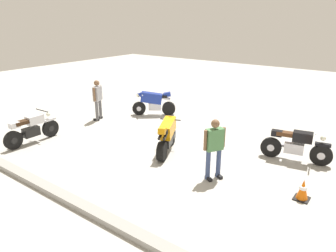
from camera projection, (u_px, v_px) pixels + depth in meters
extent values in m
plane|color=#ADAAA3|center=(167.00, 141.00, 11.34)|extent=(40.00, 40.00, 0.00)
cube|color=gray|center=(57.00, 193.00, 7.82)|extent=(14.00, 0.30, 0.15)
cylinder|color=black|center=(51.00, 128.00, 11.63)|extent=(0.14, 0.64, 0.64)
cylinder|color=black|center=(13.00, 140.00, 10.51)|extent=(0.14, 0.64, 0.64)
cylinder|color=black|center=(51.00, 128.00, 11.63)|extent=(0.15, 0.23, 0.22)
cylinder|color=black|center=(13.00, 140.00, 10.51)|extent=(0.15, 0.23, 0.22)
cube|color=black|center=(31.00, 132.00, 11.00)|extent=(0.29, 0.57, 0.32)
cube|color=silver|center=(35.00, 120.00, 11.02)|extent=(0.33, 0.57, 0.30)
cube|color=silver|center=(49.00, 119.00, 11.52)|extent=(0.17, 0.44, 0.08)
cube|color=#382314|center=(23.00, 122.00, 10.67)|extent=(0.28, 0.61, 0.12)
cube|color=silver|center=(14.00, 125.00, 10.44)|extent=(0.23, 0.33, 0.18)
cylinder|color=black|center=(18.00, 135.00, 10.80)|extent=(0.12, 0.56, 0.16)
cylinder|color=black|center=(42.00, 111.00, 11.20)|extent=(0.70, 0.05, 0.04)
sphere|color=silver|center=(48.00, 114.00, 11.43)|extent=(0.16, 0.16, 0.16)
cylinder|color=black|center=(321.00, 155.00, 9.36)|extent=(0.65, 0.24, 0.64)
cylinder|color=black|center=(271.00, 147.00, 9.95)|extent=(0.65, 0.24, 0.64)
cylinder|color=silver|center=(321.00, 155.00, 9.36)|extent=(0.25, 0.18, 0.22)
cylinder|color=silver|center=(271.00, 147.00, 9.95)|extent=(0.25, 0.18, 0.22)
cube|color=silver|center=(294.00, 148.00, 9.64)|extent=(0.60, 0.38, 0.32)
cube|color=black|center=(303.00, 137.00, 9.43)|extent=(0.61, 0.42, 0.30)
cube|color=black|center=(323.00, 145.00, 9.25)|extent=(0.46, 0.24, 0.08)
cube|color=#4C2D19|center=(287.00, 134.00, 9.61)|extent=(0.64, 0.37, 0.12)
cube|color=black|center=(277.00, 133.00, 9.74)|extent=(0.36, 0.28, 0.18)
cylinder|color=silver|center=(281.00, 145.00, 9.97)|extent=(0.57, 0.21, 0.16)
cylinder|color=silver|center=(316.00, 131.00, 9.21)|extent=(0.17, 0.69, 0.04)
sphere|color=silver|center=(323.00, 138.00, 9.19)|extent=(0.16, 0.16, 0.16)
cylinder|color=black|center=(139.00, 108.00, 14.24)|extent=(0.58, 0.48, 0.60)
cylinder|color=black|center=(169.00, 108.00, 14.23)|extent=(0.62, 0.53, 0.60)
cylinder|color=silver|center=(139.00, 108.00, 14.24)|extent=(0.28, 0.27, 0.21)
cylinder|color=silver|center=(169.00, 108.00, 14.23)|extent=(0.28, 0.27, 0.21)
cube|color=silver|center=(155.00, 106.00, 14.20)|extent=(0.62, 0.55, 0.32)
cube|color=navy|center=(151.00, 98.00, 14.07)|extent=(1.01, 0.87, 0.57)
cone|color=navy|center=(140.00, 94.00, 14.03)|extent=(0.49, 0.48, 0.39)
cube|color=black|center=(160.00, 96.00, 14.04)|extent=(0.64, 0.56, 0.12)
cube|color=navy|center=(167.00, 95.00, 14.01)|extent=(0.41, 0.38, 0.23)
cylinder|color=silver|center=(166.00, 98.00, 14.15)|extent=(0.37, 0.30, 0.17)
cylinder|color=silver|center=(166.00, 99.00, 14.00)|extent=(0.37, 0.30, 0.17)
cylinder|color=silver|center=(143.00, 94.00, 14.02)|extent=(0.44, 0.59, 0.04)
sphere|color=silver|center=(138.00, 96.00, 14.04)|extent=(0.16, 0.16, 0.16)
cylinder|color=black|center=(172.00, 136.00, 10.93)|extent=(0.38, 0.61, 0.60)
cylinder|color=black|center=(162.00, 151.00, 9.69)|extent=(0.44, 0.64, 0.60)
cylinder|color=black|center=(172.00, 136.00, 10.93)|extent=(0.25, 0.26, 0.21)
cylinder|color=black|center=(162.00, 151.00, 9.69)|extent=(0.25, 0.26, 0.21)
cube|color=black|center=(167.00, 141.00, 10.24)|extent=(0.48, 0.62, 0.32)
cube|color=orange|center=(168.00, 128.00, 10.24)|extent=(0.72, 1.05, 0.57)
cone|color=orange|center=(171.00, 119.00, 10.67)|extent=(0.45, 0.46, 0.39)
cube|color=black|center=(165.00, 130.00, 9.85)|extent=(0.47, 0.65, 0.12)
cube|color=orange|center=(162.00, 131.00, 9.55)|extent=(0.34, 0.40, 0.23)
cylinder|color=black|center=(165.00, 136.00, 9.64)|extent=(0.24, 0.40, 0.17)
cylinder|color=black|center=(160.00, 136.00, 9.67)|extent=(0.24, 0.40, 0.17)
cylinder|color=black|center=(170.00, 120.00, 10.53)|extent=(0.66, 0.31, 0.04)
sphere|color=silver|center=(172.00, 120.00, 10.76)|extent=(0.16, 0.16, 0.16)
cylinder|color=#384772|center=(208.00, 165.00, 8.53)|extent=(0.18, 0.18, 0.85)
cube|color=black|center=(208.00, 178.00, 8.60)|extent=(0.28, 0.22, 0.08)
cylinder|color=#384772|center=(218.00, 163.00, 8.66)|extent=(0.18, 0.18, 0.85)
cube|color=black|center=(219.00, 176.00, 8.73)|extent=(0.28, 0.22, 0.08)
cube|color=#4C7F4C|center=(215.00, 139.00, 8.35)|extent=(0.43, 0.52, 0.60)
cylinder|color=brown|center=(205.00, 140.00, 8.24)|extent=(0.12, 0.12, 0.56)
cylinder|color=brown|center=(224.00, 137.00, 8.46)|extent=(0.12, 0.12, 0.56)
sphere|color=brown|center=(215.00, 124.00, 8.21)|extent=(0.23, 0.23, 0.23)
cylinder|color=#59595B|center=(100.00, 109.00, 13.69)|extent=(0.17, 0.17, 0.86)
cube|color=black|center=(100.00, 117.00, 13.83)|extent=(0.28, 0.19, 0.08)
cylinder|color=#59595B|center=(97.00, 111.00, 13.37)|extent=(0.17, 0.17, 0.86)
cube|color=black|center=(96.00, 120.00, 13.52)|extent=(0.28, 0.19, 0.08)
cube|color=#99999E|center=(97.00, 94.00, 13.29)|extent=(0.39, 0.53, 0.61)
cylinder|color=brown|center=(100.00, 92.00, 13.55)|extent=(0.12, 0.12, 0.57)
cylinder|color=brown|center=(94.00, 95.00, 13.02)|extent=(0.12, 0.12, 0.57)
sphere|color=brown|center=(97.00, 83.00, 13.14)|extent=(0.23, 0.23, 0.23)
cube|color=black|center=(301.00, 198.00, 7.70)|extent=(0.36, 0.36, 0.03)
cone|color=orange|center=(303.00, 189.00, 7.62)|extent=(0.28, 0.28, 0.50)
cylinder|color=white|center=(303.00, 188.00, 7.60)|extent=(0.19, 0.19, 0.08)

